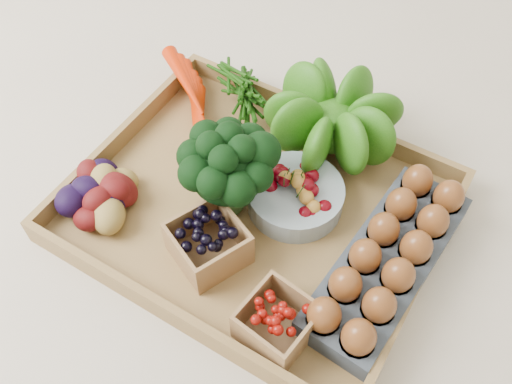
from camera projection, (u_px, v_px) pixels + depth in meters
The scene contains 10 objects.
ground at pixel (256, 214), 0.92m from camera, with size 4.00×4.00×0.00m, color beige.
tray at pixel (256, 212), 0.91m from camera, with size 0.55×0.45×0.01m, color olive.
carrots at pixel (198, 111), 1.00m from camera, with size 0.19×0.14×0.05m, color red, non-canonical shape.
lettuce at pixel (332, 113), 0.93m from camera, with size 0.14×0.14×0.14m, color #1A520C.
broccoli at pixel (229, 183), 0.86m from camera, with size 0.15×0.15×0.12m, color black, non-canonical shape.
cherry_bowl at pixel (295, 196), 0.90m from camera, with size 0.15×0.15×0.04m, color #8C9EA5.
egg_carton at pixel (387, 263), 0.82m from camera, with size 0.11×0.33×0.04m, color #3D444E.
potatoes at pixel (101, 188), 0.88m from camera, with size 0.14×0.14×0.08m, color #460B0B, non-canonical shape.
punnet_blackberry at pixel (208, 243), 0.83m from camera, with size 0.10×0.10×0.07m, color black.
punnet_raspberry at pixel (277, 322), 0.76m from camera, with size 0.09×0.09×0.06m, color #6D0904.
Camera 1 is at (0.27, -0.44, 0.76)m, focal length 40.00 mm.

